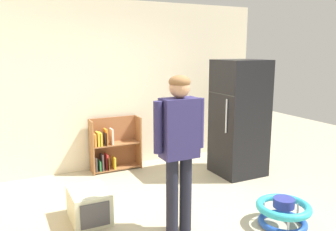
% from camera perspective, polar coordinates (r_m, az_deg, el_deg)
% --- Properties ---
extents(ground_plane, '(12.00, 12.00, 0.00)m').
position_cam_1_polar(ground_plane, '(4.05, 2.51, -17.71)').
color(ground_plane, '#B2A88A').
rests_on(ground_plane, ground).
extents(back_wall, '(5.20, 0.06, 2.70)m').
position_cam_1_polar(back_wall, '(5.74, -8.57, 4.89)').
color(back_wall, beige).
rests_on(back_wall, ground).
extents(refrigerator, '(0.73, 0.68, 1.78)m').
position_cam_1_polar(refrigerator, '(5.47, 11.61, -0.39)').
color(refrigerator, black).
rests_on(refrigerator, ground).
extents(bookshelf, '(0.80, 0.28, 0.85)m').
position_cam_1_polar(bookshelf, '(5.70, -9.28, -5.18)').
color(bookshelf, '#986138').
rests_on(bookshelf, ground).
extents(standing_person, '(0.57, 0.22, 1.68)m').
position_cam_1_polar(standing_person, '(3.57, 1.87, -4.07)').
color(standing_person, black).
rests_on(standing_person, ground).
extents(baby_walker, '(0.60, 0.60, 0.32)m').
position_cam_1_polar(baby_walker, '(4.19, 18.39, -14.81)').
color(baby_walker, '#224DB2').
rests_on(baby_walker, ground).
extents(pet_carrier, '(0.42, 0.55, 0.36)m').
position_cam_1_polar(pet_carrier, '(4.19, -12.81, -14.18)').
color(pet_carrier, beige).
rests_on(pet_carrier, ground).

